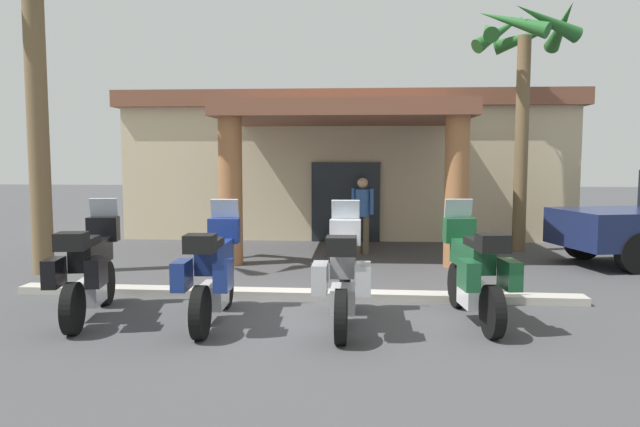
{
  "coord_description": "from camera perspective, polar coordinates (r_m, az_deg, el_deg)",
  "views": [
    {
      "loc": [
        0.79,
        -8.4,
        2.2
      ],
      "look_at": [
        -0.22,
        2.43,
        1.2
      ],
      "focal_mm": 33.78,
      "sensor_mm": 36.0,
      "label": 1
    }
  ],
  "objects": [
    {
      "name": "motel_building",
      "position": [
        18.46,
        2.64,
        4.77
      ],
      "size": [
        12.66,
        9.96,
        4.0
      ],
      "rotation": [
        0.0,
        0.0,
        0.03
      ],
      "color": "beige",
      "rests_on": "ground_plane"
    },
    {
      "name": "ground_plane",
      "position": [
        8.72,
        -0.05,
        -9.36
      ],
      "size": [
        80.0,
        80.0,
        0.0
      ],
      "primitive_type": "plane",
      "color": "#424244"
    },
    {
      "name": "motorcycle_black",
      "position": [
        8.83,
        -21.04,
        -4.88
      ],
      "size": [
        0.88,
        2.2,
        1.61
      ],
      "rotation": [
        0.0,
        0.0,
        1.76
      ],
      "color": "black",
      "rests_on": "ground_plane"
    },
    {
      "name": "palm_tree_near_portico",
      "position": [
        15.16,
        18.62,
        13.6
      ],
      "size": [
        2.37,
        2.56,
        5.85
      ],
      "color": "brown",
      "rests_on": "ground_plane"
    },
    {
      "name": "pedestrian",
      "position": [
        13.85,
        4.04,
        0.37
      ],
      "size": [
        0.51,
        0.32,
        1.76
      ],
      "rotation": [
        0.0,
        0.0,
        4.41
      ],
      "color": "brown",
      "rests_on": "ground_plane"
    },
    {
      "name": "palm_tree_roadside",
      "position": [
        12.85,
        -25.39,
        16.77
      ],
      "size": [
        2.68,
        2.75,
        6.88
      ],
      "color": "brown",
      "rests_on": "ground_plane"
    },
    {
      "name": "motorcycle_blue",
      "position": [
        8.18,
        -10.1,
        -5.4
      ],
      "size": [
        0.72,
        2.21,
        1.61
      ],
      "rotation": [
        0.0,
        0.0,
        1.63
      ],
      "color": "black",
      "rests_on": "ground_plane"
    },
    {
      "name": "curb_strip",
      "position": [
        9.6,
        -2.53,
        -7.62
      ],
      "size": [
        8.97,
        0.36,
        0.12
      ],
      "primitive_type": "cube",
      "color": "#ADA89E",
      "rests_on": "ground_plane"
    },
    {
      "name": "motorcycle_green",
      "position": [
        8.36,
        14.44,
        -5.26
      ],
      "size": [
        0.8,
        2.21,
        1.61
      ],
      "rotation": [
        0.0,
        0.0,
        1.71
      ],
      "color": "black",
      "rests_on": "ground_plane"
    },
    {
      "name": "motorcycle_silver",
      "position": [
        7.87,
        2.22,
        -5.74
      ],
      "size": [
        0.71,
        2.21,
        1.61
      ],
      "rotation": [
        0.0,
        0.0,
        1.59
      ],
      "color": "black",
      "rests_on": "ground_plane"
    }
  ]
}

